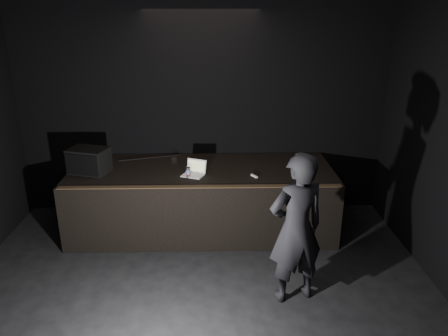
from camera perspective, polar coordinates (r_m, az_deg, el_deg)
name	(u,v)px	position (r m, az deg, el deg)	size (l,w,h in m)	color
room_walls	(191,169)	(3.77, -4.32, -0.08)	(6.10, 7.10, 3.52)	black
stage_riser	(202,199)	(6.87, -2.85, -4.03)	(4.00, 1.50, 1.00)	black
riser_lip	(200,187)	(6.02, -3.10, -2.43)	(3.92, 0.10, 0.01)	brown
stage_monitor	(89,161)	(6.78, -17.25, 0.93)	(0.64, 0.54, 0.37)	black
cable	(150,158)	(7.23, -9.64, 1.30)	(0.02, 0.02, 1.00)	black
laptop	(194,171)	(6.45, -3.88, -0.39)	(0.39, 0.37, 0.21)	silver
beer_can	(188,172)	(6.34, -4.70, -0.56)	(0.07, 0.07, 0.16)	silver
plastic_cup	(174,160)	(6.94, -6.52, 1.03)	(0.09, 0.09, 0.11)	white
wii_remote	(254,176)	(6.37, 3.96, -1.05)	(0.03, 0.14, 0.03)	white
person	(296,229)	(5.14, 9.41, -7.86)	(0.68, 0.44, 1.86)	black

